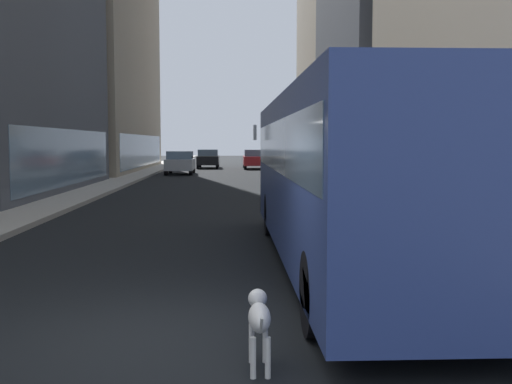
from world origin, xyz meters
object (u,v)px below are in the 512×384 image
(car_silver_sedan, at_px, (180,163))
(dalmatian_dog, at_px, (259,317))
(car_black_suv, at_px, (208,159))
(transit_bus, at_px, (346,168))
(car_red_coupe, at_px, (255,159))

(car_silver_sedan, bearing_deg, dalmatian_dog, -84.17)
(car_black_suv, height_order, dalmatian_dog, car_black_suv)
(transit_bus, distance_m, car_red_coupe, 40.30)
(car_black_suv, bearing_deg, car_silver_sedan, -98.81)
(transit_bus, height_order, dalmatian_dog, transit_bus)
(car_silver_sedan, height_order, dalmatian_dog, car_silver_sedan)
(car_silver_sedan, bearing_deg, car_red_coupe, 56.71)
(transit_bus, bearing_deg, car_silver_sedan, 100.00)
(transit_bus, xyz_separation_m, car_red_coupe, (0.00, 40.29, -0.95))
(transit_bus, distance_m, dalmatian_dog, 5.56)
(dalmatian_dog, bearing_deg, car_silver_sedan, 95.83)
(car_black_suv, relative_size, dalmatian_dog, 4.82)
(car_silver_sedan, height_order, car_red_coupe, same)
(transit_bus, relative_size, dalmatian_dog, 11.98)
(transit_bus, xyz_separation_m, car_silver_sedan, (-5.60, 31.76, -0.96))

